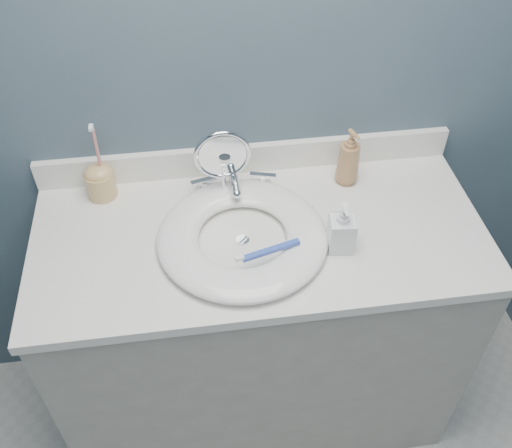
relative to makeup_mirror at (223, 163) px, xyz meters
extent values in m
cube|color=#415362|center=(0.08, 0.13, 0.19)|extent=(2.20, 0.02, 2.40)
cube|color=#AFABA0|center=(0.08, -0.15, -0.58)|extent=(1.20, 0.55, 0.85)
cube|color=white|center=(0.08, -0.15, -0.14)|extent=(1.22, 0.57, 0.03)
cube|color=white|center=(0.08, 0.11, -0.08)|extent=(1.22, 0.02, 0.09)
cylinder|color=silver|center=(0.03, -0.18, -0.12)|extent=(0.04, 0.04, 0.01)
cube|color=silver|center=(0.03, 0.03, -0.12)|extent=(0.22, 0.05, 0.01)
cylinder|color=silver|center=(0.03, 0.03, -0.09)|extent=(0.03, 0.03, 0.06)
cylinder|color=silver|center=(0.03, -0.01, -0.06)|extent=(0.02, 0.09, 0.02)
sphere|color=silver|center=(0.03, -0.06, -0.06)|extent=(0.03, 0.03, 0.03)
cylinder|color=silver|center=(-0.06, 0.03, -0.10)|extent=(0.02, 0.02, 0.03)
cube|color=silver|center=(-0.06, 0.03, -0.08)|extent=(0.08, 0.03, 0.01)
cylinder|color=silver|center=(0.11, 0.03, -0.10)|extent=(0.02, 0.02, 0.03)
cube|color=silver|center=(0.11, 0.03, -0.08)|extent=(0.08, 0.03, 0.01)
cylinder|color=silver|center=(0.00, 0.00, -0.12)|extent=(0.09, 0.09, 0.01)
cylinder|color=silver|center=(0.00, 0.00, -0.06)|extent=(0.01, 0.01, 0.12)
torus|color=silver|center=(0.00, 0.00, 0.03)|extent=(0.16, 0.02, 0.16)
cylinder|color=white|center=(0.00, 0.00, 0.03)|extent=(0.13, 0.01, 0.13)
imported|color=#A8784C|center=(0.36, 0.02, -0.04)|extent=(0.09, 0.09, 0.18)
imported|color=silver|center=(0.28, -0.23, -0.05)|extent=(0.07, 0.07, 0.15)
cylinder|color=tan|center=(-0.34, 0.06, -0.09)|extent=(0.08, 0.08, 0.08)
ellipsoid|color=tan|center=(-0.34, 0.06, -0.05)|extent=(0.08, 0.07, 0.05)
cylinder|color=#D67C79|center=(-0.33, 0.06, 0.03)|extent=(0.02, 0.03, 0.16)
cube|color=white|center=(-0.33, 0.05, 0.11)|extent=(0.01, 0.02, 0.01)
cube|color=#3351B6|center=(0.09, -0.26, -0.08)|extent=(0.15, 0.06, 0.01)
cube|color=white|center=(0.01, -0.28, -0.07)|extent=(0.02, 0.02, 0.01)
camera|label=1|loc=(-0.08, -1.21, 0.97)|focal=40.00mm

